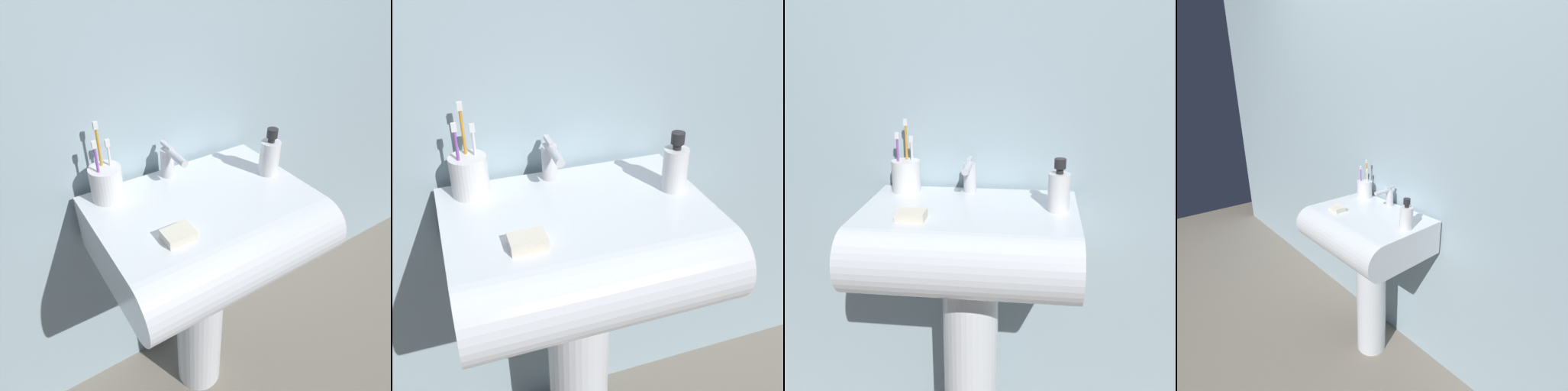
% 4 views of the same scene
% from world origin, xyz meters
% --- Properties ---
extents(wall_back, '(5.00, 0.05, 2.40)m').
position_xyz_m(wall_back, '(0.00, 0.24, 1.20)').
color(wall_back, '#9EB7C1').
rests_on(wall_back, ground).
extents(sink_pedestal, '(0.17, 0.17, 0.70)m').
position_xyz_m(sink_pedestal, '(0.00, 0.00, 0.35)').
color(sink_pedestal, white).
rests_on(sink_pedestal, ground).
extents(sink_basin, '(0.61, 0.47, 0.17)m').
position_xyz_m(sink_basin, '(0.00, -0.06, 0.79)').
color(sink_basin, white).
rests_on(sink_basin, sink_pedestal).
extents(faucet, '(0.04, 0.13, 0.11)m').
position_xyz_m(faucet, '(-0.02, 0.14, 0.93)').
color(faucet, silver).
rests_on(faucet, sink_basin).
extents(toothbrush_cup, '(0.09, 0.09, 0.22)m').
position_xyz_m(toothbrush_cup, '(-0.22, 0.14, 0.93)').
color(toothbrush_cup, white).
rests_on(toothbrush_cup, sink_basin).
extents(soap_bottle, '(0.06, 0.06, 0.15)m').
position_xyz_m(soap_bottle, '(0.25, -0.00, 0.94)').
color(soap_bottle, white).
rests_on(soap_bottle, sink_basin).
extents(bar_soap, '(0.08, 0.06, 0.02)m').
position_xyz_m(bar_soap, '(-0.14, -0.12, 0.89)').
color(bar_soap, silver).
rests_on(bar_soap, sink_basin).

